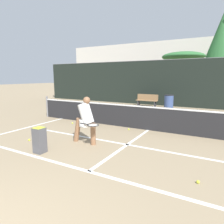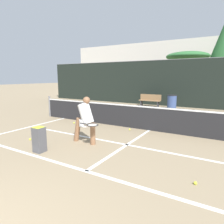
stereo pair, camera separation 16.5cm
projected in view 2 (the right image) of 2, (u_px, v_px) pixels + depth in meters
court_baseline_near at (86, 171)px, 4.43m from camera, size 11.00×0.10×0.01m
court_service_line at (127, 145)px, 6.15m from camera, size 8.25×0.10×0.01m
court_center_mark at (126, 145)px, 6.12m from camera, size 0.10×3.99×0.01m
court_sideline_left at (30, 127)px, 8.38m from camera, size 0.10×4.99×0.01m
net at (150, 118)px, 7.72m from camera, size 11.09×0.09×1.07m
fence_back at (186, 83)px, 13.48m from camera, size 24.00×0.06×3.26m
player_practicing at (85, 119)px, 6.19m from camera, size 1.14×0.62×1.48m
tennis_ball_scattered_1 at (195, 183)px, 3.87m from camera, size 0.07×0.07×0.07m
tennis_ball_scattered_2 at (74, 123)px, 8.93m from camera, size 0.07×0.07×0.07m
tennis_ball_scattered_5 at (130, 129)px, 7.82m from camera, size 0.07×0.07×0.07m
tennis_ball_scattered_6 at (30, 139)px, 6.59m from camera, size 0.07×0.07×0.07m
ball_hopper at (39, 139)px, 5.52m from camera, size 0.28×0.28×0.71m
courtside_bench at (150, 100)px, 13.88m from camera, size 1.50×0.39×0.86m
trash_bin at (172, 102)px, 12.78m from camera, size 0.60×0.60×0.93m
tree_west at (187, 57)px, 19.01m from camera, size 3.99×3.99×4.43m
building_far at (207, 67)px, 23.46m from camera, size 36.00×2.40×6.43m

